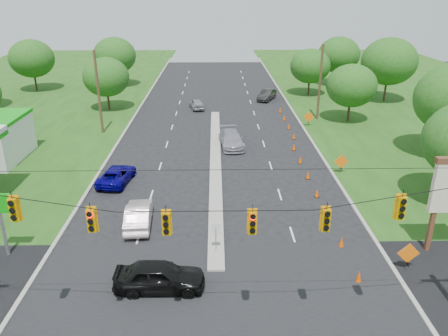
{
  "coord_description": "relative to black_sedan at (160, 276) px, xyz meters",
  "views": [
    {
      "loc": [
        0.03,
        -16.55,
        14.89
      ],
      "look_at": [
        0.62,
        12.74,
        2.8
      ],
      "focal_mm": 35.0,
      "sensor_mm": 36.0,
      "label": 1
    }
  ],
  "objects": [
    {
      "name": "cone_4",
      "position": [
        10.77,
        14.39,
        -0.47
      ],
      "size": [
        0.32,
        0.32,
        0.7
      ],
      "primitive_type": "cone",
      "color": "#E94900",
      "rests_on": "ground"
    },
    {
      "name": "work_sign_2",
      "position": [
        13.79,
        29.39,
        0.27
      ],
      "size": [
        1.27,
        0.58,
        1.37
      ],
      "color": "black",
      "rests_on": "ground"
    },
    {
      "name": "work_sign_1",
      "position": [
        13.79,
        15.39,
        0.27
      ],
      "size": [
        1.27,
        0.58,
        1.37
      ],
      "color": "black",
      "rests_on": "ground"
    },
    {
      "name": "white_sedan",
      "position": [
        -2.21,
        6.9,
        -0.06
      ],
      "size": [
        1.94,
        4.72,
        1.52
      ],
      "primitive_type": "imported",
      "rotation": [
        0.0,
        0.0,
        3.21
      ],
      "color": "white",
      "rests_on": "ground"
    },
    {
      "name": "cone_7",
      "position": [
        11.37,
        24.89,
        -0.47
      ],
      "size": [
        0.32,
        0.32,
        0.7
      ],
      "primitive_type": "cone",
      "color": "#E94900",
      "rests_on": "ground"
    },
    {
      "name": "cone_3",
      "position": [
        10.77,
        10.89,
        -0.47
      ],
      "size": [
        0.32,
        0.32,
        0.7
      ],
      "primitive_type": "cone",
      "color": "#E94900",
      "rests_on": "ground"
    },
    {
      "name": "black_sedan",
      "position": [
        0.0,
        0.0,
        0.0
      ],
      "size": [
        4.81,
        1.97,
        1.64
      ],
      "primitive_type": "imported",
      "rotation": [
        0.0,
        0.0,
        1.56
      ],
      "color": "black",
      "rests_on": "ground"
    },
    {
      "name": "signal_span",
      "position": [
        2.94,
        -3.61,
        4.15
      ],
      "size": [
        25.6,
        0.32,
        9.0
      ],
      "color": "#422D1C",
      "rests_on": "ground"
    },
    {
      "name": "cone_5",
      "position": [
        10.77,
        17.89,
        -0.47
      ],
      "size": [
        0.32,
        0.32,
        0.7
      ],
      "primitive_type": "cone",
      "color": "#E94900",
      "rests_on": "ground"
    },
    {
      "name": "cone_8",
      "position": [
        11.37,
        28.39,
        -0.47
      ],
      "size": [
        0.32,
        0.32,
        0.7
      ],
      "primitive_type": "cone",
      "color": "#E94900",
      "rests_on": "ground"
    },
    {
      "name": "tree_9",
      "position": [
        18.99,
        31.39,
        3.52
      ],
      "size": [
        5.88,
        5.88,
        6.86
      ],
      "color": "black",
      "rests_on": "ground"
    },
    {
      "name": "tree_4",
      "position": [
        -25.01,
        49.39,
        4.14
      ],
      "size": [
        6.72,
        6.72,
        7.84
      ],
      "color": "black",
      "rests_on": "ground"
    },
    {
      "name": "tree_10",
      "position": [
        26.99,
        41.39,
        4.76
      ],
      "size": [
        7.56,
        7.56,
        8.82
      ],
      "color": "black",
      "rests_on": "ground"
    },
    {
      "name": "cone_10",
      "position": [
        11.37,
        35.39,
        -0.47
      ],
      "size": [
        0.32,
        0.32,
        0.7
      ],
      "primitive_type": "cone",
      "color": "#E94900",
      "rests_on": "ground"
    },
    {
      "name": "blue_pickup",
      "position": [
        -5.17,
        13.98,
        -0.15
      ],
      "size": [
        2.87,
        5.04,
        1.33
      ],
      "primitive_type": "imported",
      "rotation": [
        0.0,
        0.0,
        3.0
      ],
      "color": "#080074",
      "rests_on": "ground"
    },
    {
      "name": "median_sign",
      "position": [
        2.99,
        3.39,
        0.65
      ],
      "size": [
        0.55,
        0.06,
        2.05
      ],
      "color": "gray",
      "rests_on": "ground"
    },
    {
      "name": "cone_9",
      "position": [
        11.37,
        31.89,
        -0.47
      ],
      "size": [
        0.32,
        0.32,
        0.7
      ],
      "primitive_type": "cone",
      "color": "#E94900",
      "rests_on": "ground"
    },
    {
      "name": "tree_12",
      "position": [
        16.99,
        45.39,
        3.52
      ],
      "size": [
        5.88,
        5.88,
        6.86
      ],
      "color": "black",
      "rests_on": "ground"
    },
    {
      "name": "cone_0",
      "position": [
        10.77,
        0.39,
        -0.47
      ],
      "size": [
        0.32,
        0.32,
        0.7
      ],
      "primitive_type": "cone",
      "color": "#E94900",
      "rests_on": "ground"
    },
    {
      "name": "utility_pole_far_right",
      "position": [
        15.49,
        32.39,
        3.68
      ],
      "size": [
        0.28,
        0.28,
        9.0
      ],
      "primitive_type": "cylinder",
      "color": "#422D1C",
      "rests_on": "ground"
    },
    {
      "name": "tree_6",
      "position": [
        -13.01,
        52.39,
        4.14
      ],
      "size": [
        6.72,
        6.72,
        7.84
      ],
      "color": "black",
      "rests_on": "ground"
    },
    {
      "name": "cone_2",
      "position": [
        10.77,
        7.39,
        -0.47
      ],
      "size": [
        0.32,
        0.32,
        0.7
      ],
      "primitive_type": "cone",
      "color": "#E94900",
      "rests_on": "ground"
    },
    {
      "name": "cross_street",
      "position": [
        2.99,
        -2.61,
        -0.82
      ],
      "size": [
        160.0,
        14.0,
        0.02
      ],
      "primitive_type": "cube",
      "color": "black",
      "rests_on": "ground"
    },
    {
      "name": "tree_5",
      "position": [
        -11.01,
        37.39,
        3.52
      ],
      "size": [
        5.88,
        5.88,
        6.86
      ],
      "color": "black",
      "rests_on": "ground"
    },
    {
      "name": "work_sign_0",
      "position": [
        13.79,
        1.39,
        0.27
      ],
      "size": [
        1.27,
        0.58,
        1.37
      ],
      "color": "black",
      "rests_on": "ground"
    },
    {
      "name": "cone_6",
      "position": [
        10.77,
        21.39,
        -0.47
      ],
      "size": [
        0.32,
        0.32,
        0.7
      ],
      "primitive_type": "cone",
      "color": "#E94900",
      "rests_on": "ground"
    },
    {
      "name": "cone_1",
      "position": [
        10.77,
        3.89,
        -0.47
      ],
      "size": [
        0.32,
        0.32,
        0.7
      ],
      "primitive_type": "cone",
      "color": "#E94900",
      "rests_on": "ground"
    },
    {
      "name": "utility_pole_far_left",
      "position": [
        -9.51,
        27.39,
        3.68
      ],
      "size": [
        0.28,
        0.28,
        9.0
      ],
      "primitive_type": "cylinder",
      "color": "#422D1C",
      "rests_on": "ground"
    },
    {
      "name": "silver_car_far",
      "position": [
        4.61,
        22.7,
        -0.04
      ],
      "size": [
        2.76,
        5.59,
        1.56
      ],
      "primitive_type": "imported",
      "rotation": [
        0.0,
        0.0,
        0.11
      ],
      "color": "gray",
      "rests_on": "ground"
    },
    {
      "name": "ground",
      "position": [
        2.99,
        -2.61,
        -0.82
      ],
      "size": [
        160.0,
        160.0,
        0.0
      ],
      "primitive_type": "plane",
      "color": "black",
      "rests_on": "ground"
    },
    {
      "name": "dark_car_receding",
      "position": [
        10.44,
        42.52,
        -0.08
      ],
      "size": [
        3.31,
        4.75,
        1.48
      ],
      "primitive_type": "imported",
      "rotation": [
        0.0,
        0.0,
        -0.43
      ],
      "color": "black",
      "rests_on": "ground"
    },
    {
      "name": "curb_right",
      "position": [
        13.09,
        27.39,
        -0.82
      ],
      "size": [
        0.25,
        110.0,
        0.16
      ],
      "primitive_type": "cube",
      "color": "gray",
      "rests_on": "ground"
    },
    {
      "name": "median",
      "position": [
        2.99,
        18.39,
        -0.82
      ],
      "size": [
        1.0,
        34.0,
        0.18
      ],
      "primitive_type": "cube",
      "color": "gray",
      "rests_on": "ground"
    },
    {
      "name": "curb_left",
      "position": [
        -7.11,
        27.39,
        -0.82
      ],
      "size": [
        0.25,
        110.0,
        0.16
      ],
      "primitive_type": "cube",
      "color": "gray",
      "rests_on": "ground"
    },
    {
      "name": "tree_11",
      "position": [
        22.99,
        52.39,
        4.14
      ],
      "size": [
        6.72,
        6.72,
        7.84
      ],
      "color": "black",
      "rests_on": "ground"
    },
    {
      "name": "silver_car_oncoming",
      "position": [
        0.55,
        37.76,
        -0.14
      ],
      "size": [
        2.43,
        4.21,
        1.35
      ],
      "primitive_type": "imported",
      "rotation": [
        0.0,
        0.0,
        3.36
      ],
      "color": "gray",
      "rests_on": "ground"
    }
  ]
}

